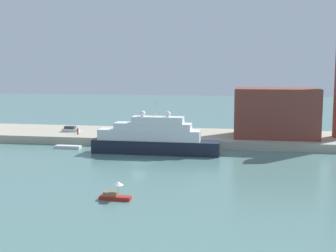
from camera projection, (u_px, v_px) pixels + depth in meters
The scene contains 9 objects.
ground at pixel (138, 163), 83.87m from camera, with size 400.00×400.00×0.00m, color slate.
quay_dock at pixel (164, 137), 109.40m from camera, with size 110.00×20.52×1.79m, color #ADA38E.
large_yacht at pixel (153, 139), 92.27m from camera, with size 26.21×4.16×10.97m.
small_motorboat at pixel (115, 194), 60.38m from camera, with size 4.26×1.43×2.54m.
work_barge at pixel (68, 147), 98.62m from camera, with size 5.65×1.69×0.64m, color silver.
harbor_building at pixel (276, 113), 102.87m from camera, with size 18.51×12.03×11.12m, color brown.
parked_car at pixel (71, 129), 111.67m from camera, with size 4.27×1.71×1.36m.
person_figure at pixel (78, 131), 106.79m from camera, with size 0.36×0.36×1.69m.
mooring_bollard at pixel (185, 138), 99.30m from camera, with size 0.56×0.56×0.77m, color black.
Camera 1 is at (19.74, -80.06, 17.67)m, focal length 48.29 mm.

